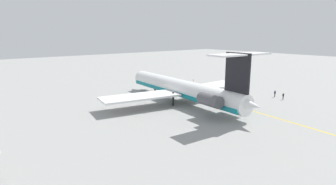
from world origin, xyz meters
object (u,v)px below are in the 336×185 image
object	(u,v)px
ground_crew_near_nose	(283,95)
safety_cone_nose	(193,80)
main_jetliner	(185,89)
ground_crew_near_tail	(275,93)

from	to	relation	value
ground_crew_near_nose	safety_cone_nose	size ratio (longest dim) A/B	3.18
main_jetliner	ground_crew_near_nose	size ratio (longest dim) A/B	24.68
ground_crew_near_nose	safety_cone_nose	distance (m)	33.87
ground_crew_near_nose	ground_crew_near_tail	size ratio (longest dim) A/B	1.01
safety_cone_nose	ground_crew_near_tail	bearing A→B (deg)	177.80
ground_crew_near_tail	safety_cone_nose	distance (m)	30.99
safety_cone_nose	main_jetliner	bearing A→B (deg)	132.24
ground_crew_near_nose	ground_crew_near_tail	distance (m)	3.04
main_jetliner	ground_crew_near_tail	xyz separation A→B (m)	(-9.53, -22.40, -2.34)
ground_crew_near_nose	safety_cone_nose	bearing A→B (deg)	-151.48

